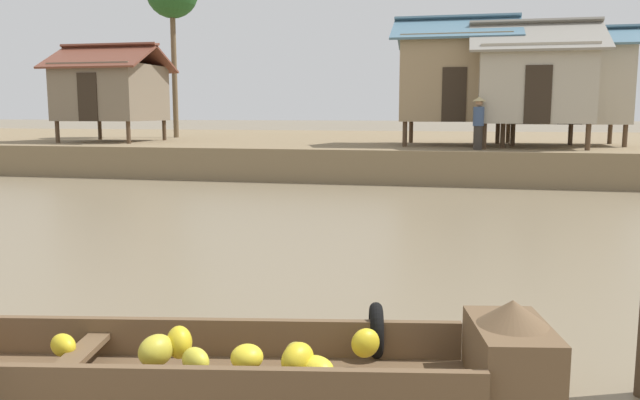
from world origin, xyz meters
TOP-DOWN VIEW (x-y plane):
  - ground_plane at (0.00, 10.00)m, footprint 300.00×300.00m
  - riverbank_strip at (0.00, 28.82)m, footprint 160.00×20.00m
  - banana_boat at (0.90, 3.76)m, footprint 5.77×2.36m
  - stilt_house_left at (-10.76, 22.47)m, footprint 4.12×3.86m
  - stilt_house_mid_left at (2.74, 22.60)m, footprint 4.35×3.77m
  - stilt_house_mid_right at (5.29, 21.79)m, footprint 4.23×4.07m
  - stilt_house_right at (6.62, 23.53)m, footprint 4.76×3.11m
  - vendor_person at (3.52, 19.82)m, footprint 0.44×0.44m

SIDE VIEW (x-z plane):
  - ground_plane at x=0.00m, z-range 0.00..0.00m
  - banana_boat at x=0.90m, z-range -0.14..0.69m
  - riverbank_strip at x=0.00m, z-range 0.00..1.09m
  - vendor_person at x=3.52m, z-range 1.18..2.84m
  - stilt_house_left at x=-10.76m, z-range 1.16..5.04m
  - stilt_house_mid_right at x=5.29m, z-range 1.11..5.35m
  - stilt_house_right at x=6.62m, z-range 1.22..5.41m
  - stilt_house_mid_left at x=2.74m, z-range 1.20..5.76m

